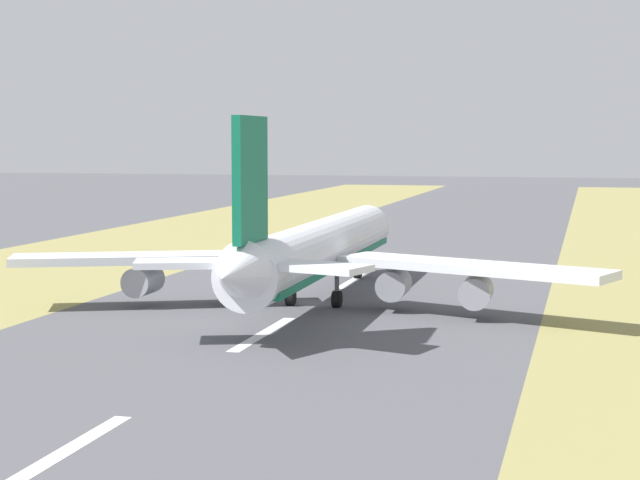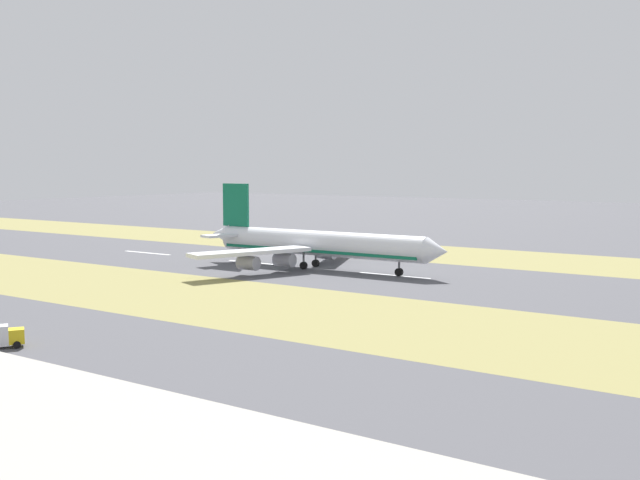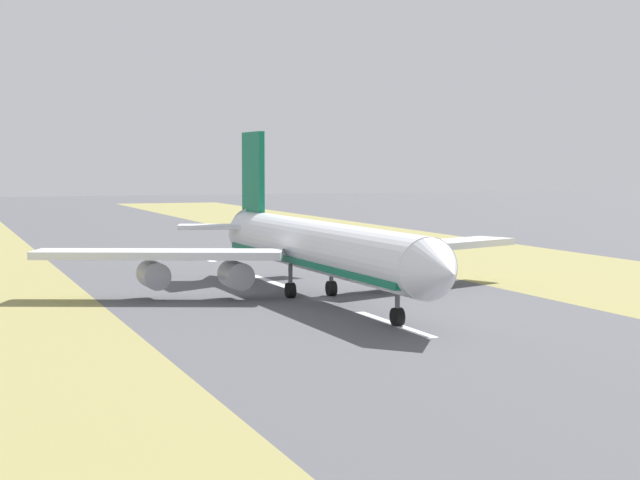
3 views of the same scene
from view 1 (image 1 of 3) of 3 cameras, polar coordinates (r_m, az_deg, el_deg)
ground_plane at (r=118.99m, az=-0.28°, el=-3.38°), size 800.00×800.00×0.00m
centreline_dash_near at (r=64.63m, az=-13.83°, el=-11.12°), size 1.20×18.00×0.01m
centreline_dash_mid at (r=100.70m, az=-3.04°, el=-5.01°), size 1.20×18.00×0.01m
centreline_dash_far at (r=138.94m, az=1.87°, el=-2.11°), size 1.20×18.00×0.01m
airplane_main_jet at (r=116.96m, az=-0.22°, el=-0.56°), size 64.13×67.07×20.20m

